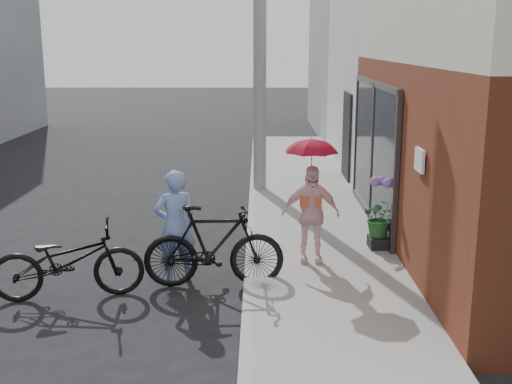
{
  "coord_description": "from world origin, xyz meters",
  "views": [
    {
      "loc": [
        1.09,
        -7.95,
        3.31
      ],
      "look_at": [
        1.04,
        1.45,
        1.1
      ],
      "focal_mm": 45.0,
      "sensor_mm": 36.0,
      "label": 1
    }
  ],
  "objects_px": {
    "utility_pole": "(260,32)",
    "kimono_woman": "(310,214)",
    "bike_right": "(214,246)",
    "officer": "(175,226)",
    "planter": "(379,242)",
    "bike_left": "(68,261)"
  },
  "relations": [
    {
      "from": "officer",
      "to": "planter",
      "type": "bearing_deg",
      "value": -179.23
    },
    {
      "from": "utility_pole",
      "to": "bike_left",
      "type": "xyz_separation_m",
      "value": [
        -2.52,
        -6.01,
        -2.99
      ]
    },
    {
      "from": "officer",
      "to": "bike_right",
      "type": "relative_size",
      "value": 0.83
    },
    {
      "from": "officer",
      "to": "kimono_woman",
      "type": "bearing_deg",
      "value": 175.33
    },
    {
      "from": "bike_right",
      "to": "planter",
      "type": "xyz_separation_m",
      "value": [
        2.53,
        1.36,
        -0.37
      ]
    },
    {
      "from": "utility_pole",
      "to": "kimono_woman",
      "type": "relative_size",
      "value": 4.83
    },
    {
      "from": "officer",
      "to": "utility_pole",
      "type": "bearing_deg",
      "value": -122.23
    },
    {
      "from": "bike_right",
      "to": "planter",
      "type": "distance_m",
      "value": 2.9
    },
    {
      "from": "officer",
      "to": "bike_right",
      "type": "xyz_separation_m",
      "value": [
        0.55,
        -0.2,
        -0.22
      ]
    },
    {
      "from": "officer",
      "to": "kimono_woman",
      "type": "relative_size",
      "value": 1.11
    },
    {
      "from": "bike_right",
      "to": "planter",
      "type": "height_order",
      "value": "bike_right"
    },
    {
      "from": "bike_right",
      "to": "kimono_woman",
      "type": "relative_size",
      "value": 1.33
    },
    {
      "from": "kimono_woman",
      "to": "planter",
      "type": "height_order",
      "value": "kimono_woman"
    },
    {
      "from": "bike_left",
      "to": "planter",
      "type": "height_order",
      "value": "bike_left"
    },
    {
      "from": "bike_right",
      "to": "kimono_woman",
      "type": "distance_m",
      "value": 1.57
    },
    {
      "from": "kimono_woman",
      "to": "officer",
      "type": "bearing_deg",
      "value": -165.25
    },
    {
      "from": "bike_right",
      "to": "kimono_woman",
      "type": "xyz_separation_m",
      "value": [
        1.37,
        0.72,
        0.27
      ]
    },
    {
      "from": "utility_pole",
      "to": "kimono_woman",
      "type": "height_order",
      "value": "utility_pole"
    },
    {
      "from": "planter",
      "to": "bike_right",
      "type": "bearing_deg",
      "value": -151.8
    },
    {
      "from": "utility_pole",
      "to": "officer",
      "type": "bearing_deg",
      "value": -102.39
    },
    {
      "from": "utility_pole",
      "to": "bike_right",
      "type": "xyz_separation_m",
      "value": [
        -0.63,
        -5.58,
        -2.92
      ]
    },
    {
      "from": "planter",
      "to": "utility_pole",
      "type": "bearing_deg",
      "value": 114.22
    }
  ]
}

